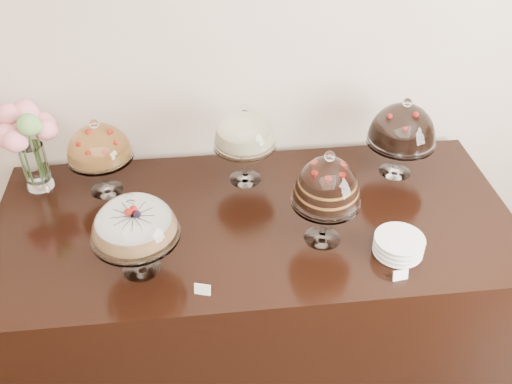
{
  "coord_description": "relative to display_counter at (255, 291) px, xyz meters",
  "views": [
    {
      "loc": [
        -0.03,
        0.62,
        2.47
      ],
      "look_at": [
        0.17,
        2.4,
        1.08
      ],
      "focal_mm": 40.0,
      "sensor_mm": 36.0,
      "label": 1
    }
  ],
  "objects": [
    {
      "name": "wall_back",
      "position": [
        -0.17,
        0.55,
        1.05
      ],
      "size": [
        5.0,
        0.04,
        3.0
      ],
      "primitive_type": "cube",
      "color": "beige",
      "rests_on": "ground"
    },
    {
      "name": "display_counter",
      "position": [
        0.0,
        0.0,
        0.0
      ],
      "size": [
        2.2,
        1.0,
        0.9
      ],
      "primitive_type": "cube",
      "color": "black",
      "rests_on": "ground"
    },
    {
      "name": "cake_stand_sugar_sponge",
      "position": [
        -0.46,
        -0.24,
        0.68
      ],
      "size": [
        0.33,
        0.33,
        0.36
      ],
      "color": "white",
      "rests_on": "display_counter"
    },
    {
      "name": "cake_stand_choco_layer",
      "position": [
        0.26,
        -0.15,
        0.72
      ],
      "size": [
        0.27,
        0.27,
        0.42
      ],
      "color": "white",
      "rests_on": "display_counter"
    },
    {
      "name": "cake_stand_cheesecake",
      "position": [
        -0.01,
        0.29,
        0.7
      ],
      "size": [
        0.28,
        0.28,
        0.39
      ],
      "color": "white",
      "rests_on": "display_counter"
    },
    {
      "name": "cake_stand_dark_choco",
      "position": [
        0.69,
        0.27,
        0.69
      ],
      "size": [
        0.31,
        0.31,
        0.39
      ],
      "color": "white",
      "rests_on": "display_counter"
    },
    {
      "name": "cake_stand_fruit_tart",
      "position": [
        -0.64,
        0.27,
        0.69
      ],
      "size": [
        0.29,
        0.29,
        0.36
      ],
      "color": "white",
      "rests_on": "display_counter"
    },
    {
      "name": "flower_vase",
      "position": [
        -0.94,
        0.34,
        0.71
      ],
      "size": [
        0.26,
        0.24,
        0.41
      ],
      "color": "white",
      "rests_on": "display_counter"
    },
    {
      "name": "plate_stack",
      "position": [
        0.54,
        -0.27,
        0.49
      ],
      "size": [
        0.19,
        0.19,
        0.07
      ],
      "color": "white",
      "rests_on": "display_counter"
    },
    {
      "name": "price_card_left",
      "position": [
        -0.23,
        -0.4,
        0.47
      ],
      "size": [
        0.06,
        0.03,
        0.04
      ],
      "primitive_type": "cube",
      "rotation": [
        -0.21,
        0.0,
        -0.29
      ],
      "color": "white",
      "rests_on": "display_counter"
    },
    {
      "name": "price_card_right",
      "position": [
        0.5,
        -0.41,
        0.47
      ],
      "size": [
        0.06,
        0.02,
        0.04
      ],
      "primitive_type": "cube",
      "rotation": [
        -0.21,
        0.0,
        0.14
      ],
      "color": "white",
      "rests_on": "display_counter"
    }
  ]
}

